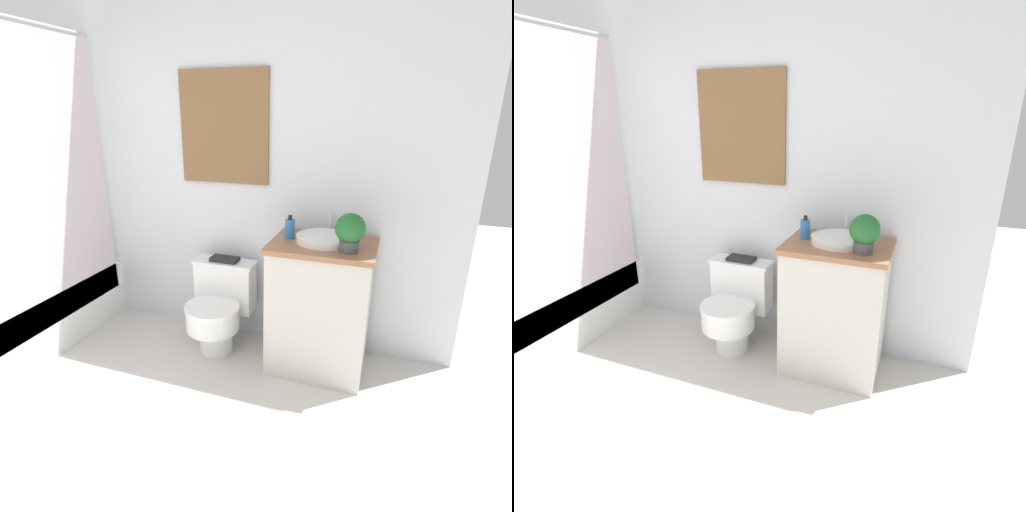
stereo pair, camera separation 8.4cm
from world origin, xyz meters
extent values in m
cube|color=silver|center=(0.00, 2.26, 1.25)|extent=(3.55, 0.05, 2.50)
cube|color=brown|center=(0.27, 2.22, 1.42)|extent=(0.59, 0.02, 0.68)
cube|color=silver|center=(0.27, 2.21, 1.42)|extent=(0.56, 0.01, 0.65)
cube|color=white|center=(-0.96, 1.45, 0.21)|extent=(0.64, 1.56, 0.42)
cube|color=silver|center=(-0.65, 1.45, 1.09)|extent=(0.01, 1.44, 1.72)
cylinder|color=white|center=(0.31, 1.93, 0.10)|extent=(0.22, 0.22, 0.19)
cylinder|color=white|center=(0.31, 1.88, 0.26)|extent=(0.34, 0.34, 0.14)
cylinder|color=white|center=(0.31, 1.88, 0.34)|extent=(0.35, 0.35, 0.02)
cube|color=white|center=(0.31, 2.10, 0.40)|extent=(0.40, 0.16, 0.33)
cube|color=white|center=(0.31, 2.10, 0.57)|extent=(0.42, 0.17, 0.02)
cube|color=beige|center=(0.97, 1.98, 0.39)|extent=(0.57, 0.43, 0.78)
cube|color=#9E6642|center=(0.97, 1.98, 0.80)|extent=(0.60, 0.46, 0.03)
cylinder|color=white|center=(0.97, 2.00, 0.83)|extent=(0.32, 0.32, 0.04)
cylinder|color=silver|center=(0.97, 2.19, 0.88)|extent=(0.02, 0.02, 0.13)
cylinder|color=#2D6BB2|center=(0.77, 2.02, 0.87)|extent=(0.06, 0.06, 0.11)
cylinder|color=black|center=(0.77, 2.02, 0.94)|extent=(0.02, 0.02, 0.02)
cylinder|color=#4C4C51|center=(1.13, 1.89, 0.84)|extent=(0.10, 0.10, 0.06)
sphere|color=#23662D|center=(1.13, 1.89, 0.94)|extent=(0.16, 0.16, 0.16)
cube|color=black|center=(0.31, 2.10, 0.59)|extent=(0.19, 0.10, 0.02)
camera|label=1|loc=(1.33, -0.17, 1.52)|focal=28.00mm
camera|label=2|loc=(1.41, -0.14, 1.52)|focal=28.00mm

